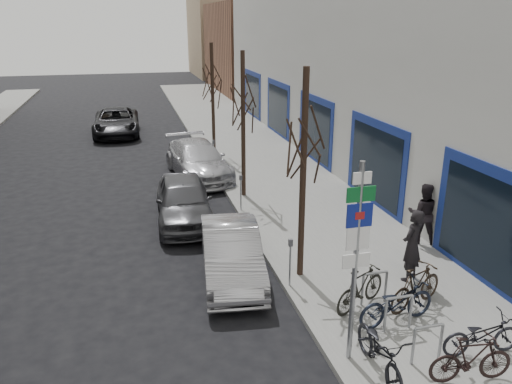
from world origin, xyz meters
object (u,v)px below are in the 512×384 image
highway_sign_pole (356,252)px  bike_mid_curb (397,299)px  parked_car_mid (184,200)px  tree_far (212,73)px  parked_car_front (231,253)px  tree_mid (243,91)px  meter_back (214,151)px  bike_near_right (471,359)px  bike_far_curb (483,332)px  lane_car (116,122)px  pedestrian_far (423,213)px  meter_mid (241,189)px  parked_car_back (198,160)px  bike_mid_inner (361,287)px  bike_near_left (380,347)px  tree_near (305,126)px  pedestrian_near (412,245)px  bike_rack (399,309)px  bike_far_inner (416,286)px  meter_front (290,258)px

highway_sign_pole → bike_mid_curb: 2.44m
parked_car_mid → tree_far: bearing=76.3°
parked_car_front → tree_mid: bearing=80.6°
tree_mid → meter_back: 5.13m
bike_near_right → bike_far_curb: bearing=-41.6°
highway_sign_pole → tree_mid: size_ratio=0.76×
lane_car → parked_car_mid: bearing=-80.0°
bike_near_right → pedestrian_far: bearing=-16.7°
tree_mid → tree_far: (0.00, 6.50, 0.00)m
tree_far → bike_far_curb: size_ratio=3.29×
meter_mid → meter_back: same height
tree_far → meter_mid: tree_far is taller
bike_far_curb → lane_car: 24.48m
highway_sign_pole → parked_car_back: size_ratio=0.80×
tree_mid → bike_mid_inner: tree_mid is taller
bike_far_curb → bike_near_left: bearing=95.2°
parked_car_mid → bike_mid_inner: bearing=-60.6°
tree_near → meter_back: (-0.45, 10.50, -3.19)m
tree_far → bike_mid_inner: (0.81, -14.88, -3.43)m
parked_car_front → pedestrian_near: size_ratio=2.21×
bike_mid_inner → lane_car: 21.95m
parked_car_front → lane_car: size_ratio=0.76×
bike_near_left → bike_mid_inner: bearing=75.8°
tree_near → lane_car: size_ratio=0.99×
bike_rack → tree_far: bearing=94.3°
bike_far_inner → parked_car_front: (-3.77, 2.79, 0.01)m
bike_far_inner → bike_near_left: bearing=113.0°
tree_near → bike_near_left: (0.14, -4.08, -3.37)m
meter_back → parked_car_mid: 6.08m
meter_back → bike_near_left: size_ratio=0.67×
meter_back → bike_mid_inner: bearing=-84.2°
bike_near_left → pedestrian_near: (2.49, 3.12, 0.37)m
highway_sign_pole → tree_mid: tree_mid is taller
bike_mid_curb → lane_car: (-6.04, 22.00, 0.04)m
tree_far → meter_back: 4.08m
highway_sign_pole → bike_mid_inner: 2.62m
bike_far_inner → pedestrian_near: pedestrian_near is taller
parked_car_mid → parked_car_back: parked_car_mid is taller
parked_car_mid → pedestrian_near: 7.69m
bike_rack → tree_mid: tree_mid is taller
bike_far_inner → lane_car: 22.59m
tree_mid → parked_car_mid: tree_mid is taller
tree_near → bike_mid_curb: bearing=-63.9°
bike_mid_curb → bike_mid_inner: 0.91m
meter_front → pedestrian_near: size_ratio=0.66×
bike_mid_curb → bike_mid_inner: size_ratio=1.12×
bike_rack → bike_mid_inner: size_ratio=1.31×
parked_car_mid → parked_car_back: (1.21, 4.95, -0.00)m
tree_far → meter_mid: bearing=-93.2°
parked_car_front → lane_car: (-3.03, 18.76, 0.08)m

